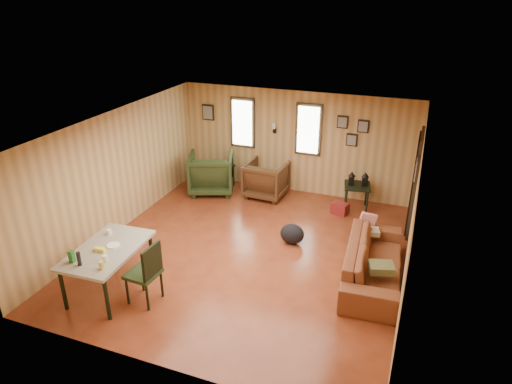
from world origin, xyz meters
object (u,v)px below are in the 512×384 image
at_px(recliner_green, 211,171).
at_px(side_table, 358,184).
at_px(sofa, 374,256).
at_px(end_table, 221,172).
at_px(recliner_brown, 266,178).
at_px(dining_table, 107,253).

bearing_deg(recliner_green, side_table, 163.54).
bearing_deg(sofa, end_table, 52.62).
bearing_deg(recliner_brown, sofa, 140.19).
bearing_deg(recliner_brown, recliner_green, 11.33).
relative_size(end_table, side_table, 0.77).
height_order(side_table, dining_table, dining_table).
bearing_deg(recliner_brown, dining_table, 77.61).
distance_m(sofa, recliner_green, 4.69).
xyz_separation_m(side_table, dining_table, (-3.21, -4.35, 0.10)).
bearing_deg(end_table, dining_table, -88.97).
relative_size(recliner_brown, end_table, 1.36).
relative_size(recliner_green, end_table, 1.53).
bearing_deg(recliner_brown, end_table, -4.37).
height_order(recliner_brown, recliner_green, recliner_green).
distance_m(end_table, dining_table, 4.46).
bearing_deg(end_table, side_table, -1.59).
distance_m(recliner_brown, recliner_green, 1.32).
distance_m(end_table, side_table, 3.30).
xyz_separation_m(recliner_brown, end_table, (-1.22, 0.14, -0.08)).
height_order(sofa, side_table, sofa).
xyz_separation_m(recliner_green, side_table, (3.38, 0.26, 0.08)).
xyz_separation_m(recliner_green, end_table, (0.09, 0.35, -0.14)).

